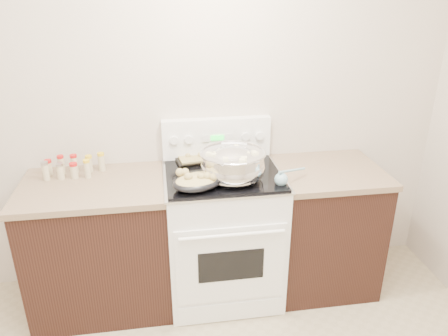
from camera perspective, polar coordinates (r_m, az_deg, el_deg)
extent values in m
cube|color=beige|center=(3.03, -7.84, 8.72)|extent=(4.00, 0.05, 2.70)
cube|color=black|center=(3.11, -15.71, -10.01)|extent=(0.90, 0.64, 0.88)
cube|color=brown|center=(2.89, -16.70, -2.36)|extent=(0.93, 0.67, 0.04)
cube|color=black|center=(3.28, 12.67, -7.80)|extent=(0.70, 0.64, 0.88)
cube|color=brown|center=(3.07, 13.42, -0.43)|extent=(0.73, 0.67, 0.04)
cube|color=white|center=(3.09, -0.14, -8.86)|extent=(0.76, 0.66, 0.92)
cube|color=white|center=(2.81, 0.92, -12.57)|extent=(0.70, 0.01, 0.55)
cube|color=black|center=(2.81, 0.94, -12.66)|extent=(0.42, 0.01, 0.22)
cylinder|color=white|center=(2.64, 1.10, -8.77)|extent=(0.65, 0.02, 0.02)
cube|color=white|center=(3.05, 0.86, -18.25)|extent=(0.70, 0.01, 0.14)
cube|color=silver|center=(2.86, -0.15, -0.96)|extent=(0.78, 0.68, 0.01)
cube|color=black|center=(2.86, -0.15, -0.74)|extent=(0.74, 0.64, 0.01)
cube|color=white|center=(3.07, -0.99, 3.98)|extent=(0.76, 0.07, 0.28)
cylinder|color=white|center=(3.00, -6.56, 3.61)|extent=(0.06, 0.02, 0.06)
cylinder|color=white|center=(3.01, -4.66, 3.72)|extent=(0.06, 0.02, 0.06)
cylinder|color=white|center=(3.06, 2.85, 4.12)|extent=(0.06, 0.02, 0.06)
cylinder|color=white|center=(3.08, 4.68, 4.21)|extent=(0.06, 0.02, 0.06)
cube|color=#19E533|center=(3.03, -0.88, 3.96)|extent=(0.09, 0.00, 0.04)
cube|color=silver|center=(3.02, -2.39, 3.87)|extent=(0.05, 0.00, 0.05)
cube|color=silver|center=(3.04, 0.62, 4.03)|extent=(0.05, 0.00, 0.05)
ellipsoid|color=silver|center=(2.74, 1.16, 0.14)|extent=(0.46, 0.46, 0.24)
cylinder|color=silver|center=(2.77, 1.15, -1.29)|extent=(0.22, 0.22, 0.01)
torus|color=silver|center=(2.70, 1.18, 2.04)|extent=(0.41, 0.41, 0.02)
cylinder|color=silver|center=(2.73, 1.16, 0.65)|extent=(0.39, 0.39, 0.14)
cylinder|color=brown|center=(2.71, 1.17, 1.80)|extent=(0.37, 0.37, 0.00)
cube|color=beige|center=(2.73, 2.61, 2.12)|extent=(0.04, 0.04, 0.03)
cube|color=beige|center=(2.69, -2.00, 1.77)|extent=(0.04, 0.04, 0.03)
cube|color=beige|center=(2.70, 1.99, 1.91)|extent=(0.05, 0.05, 0.03)
cube|color=beige|center=(2.74, -0.44, 2.19)|extent=(0.04, 0.04, 0.03)
cube|color=beige|center=(2.81, 1.61, 2.76)|extent=(0.04, 0.04, 0.03)
cube|color=beige|center=(2.76, 1.60, 2.39)|extent=(0.03, 0.03, 0.02)
cube|color=beige|center=(2.63, 1.55, 1.31)|extent=(0.04, 0.04, 0.03)
cube|color=beige|center=(2.70, -1.11, 1.89)|extent=(0.03, 0.03, 0.02)
cube|color=beige|center=(2.69, 2.88, 1.80)|extent=(0.04, 0.04, 0.03)
cube|color=beige|center=(2.67, -1.39, 1.63)|extent=(0.04, 0.04, 0.03)
cube|color=beige|center=(2.72, 3.93, 1.98)|extent=(0.03, 0.03, 0.02)
cube|color=beige|center=(2.61, 2.59, 1.08)|extent=(0.04, 0.04, 0.03)
cube|color=beige|center=(2.61, 0.21, 1.07)|extent=(0.04, 0.04, 0.03)
cube|color=beige|center=(2.58, 2.38, 0.83)|extent=(0.04, 0.04, 0.03)
cube|color=beige|center=(2.68, -0.84, 1.73)|extent=(0.03, 0.03, 0.02)
cube|color=beige|center=(2.70, 4.09, 1.82)|extent=(0.04, 0.04, 0.03)
cube|color=beige|center=(2.75, 0.07, 2.29)|extent=(0.04, 0.04, 0.03)
ellipsoid|color=black|center=(2.64, -3.43, -1.83)|extent=(0.38, 0.33, 0.08)
ellipsoid|color=tan|center=(2.64, -3.43, -1.59)|extent=(0.34, 0.29, 0.06)
sphere|color=tan|center=(2.66, -5.80, -0.56)|extent=(0.05, 0.05, 0.05)
sphere|color=tan|center=(2.61, -2.23, -1.07)|extent=(0.05, 0.05, 0.05)
sphere|color=tan|center=(2.67, -5.10, -0.54)|extent=(0.05, 0.05, 0.05)
sphere|color=tan|center=(2.60, -1.30, -1.11)|extent=(0.04, 0.04, 0.04)
sphere|color=tan|center=(2.62, -1.87, -0.93)|extent=(0.04, 0.04, 0.04)
sphere|color=tan|center=(2.60, -3.02, -1.10)|extent=(0.05, 0.05, 0.05)
sphere|color=tan|center=(2.60, -4.68, -1.16)|extent=(0.05, 0.05, 0.05)
sphere|color=tan|center=(2.60, -1.35, -1.17)|extent=(0.05, 0.05, 0.05)
cube|color=black|center=(3.10, -2.59, 1.53)|extent=(0.45, 0.35, 0.02)
cube|color=tan|center=(3.09, -2.60, 1.74)|extent=(0.41, 0.30, 0.02)
sphere|color=tan|center=(3.05, -1.98, 1.69)|extent=(0.04, 0.04, 0.04)
sphere|color=tan|center=(3.03, 0.12, 1.63)|extent=(0.04, 0.04, 0.04)
sphere|color=tan|center=(3.09, -0.54, 1.91)|extent=(0.04, 0.04, 0.04)
sphere|color=tan|center=(3.12, -4.25, 2.23)|extent=(0.04, 0.04, 0.04)
sphere|color=tan|center=(3.16, -3.39, 2.43)|extent=(0.04, 0.04, 0.04)
sphere|color=tan|center=(3.05, -3.07, 1.70)|extent=(0.04, 0.04, 0.04)
sphere|color=tan|center=(3.08, -2.50, 1.88)|extent=(0.04, 0.04, 0.04)
sphere|color=tan|center=(3.05, -4.74, 1.59)|extent=(0.04, 0.04, 0.04)
sphere|color=tan|center=(3.12, -3.81, 2.09)|extent=(0.03, 0.03, 0.03)
sphere|color=tan|center=(3.14, -2.59, 2.32)|extent=(0.04, 0.04, 0.04)
cylinder|color=tan|center=(2.89, 0.81, -0.15)|extent=(0.11, 0.26, 0.01)
sphere|color=tan|center=(2.79, 0.34, -0.96)|extent=(0.04, 0.04, 0.04)
sphere|color=#77A2B2|center=(2.71, 7.48, -1.49)|extent=(0.08, 0.08, 0.08)
cylinder|color=#77A2B2|center=(2.78, 8.89, -0.31)|extent=(0.23, 0.17, 0.07)
cylinder|color=#BFB28C|center=(3.10, -21.90, -0.06)|extent=(0.04, 0.04, 0.09)
cylinder|color=#B21414|center=(3.08, -22.05, 0.82)|extent=(0.05, 0.05, 0.02)
cylinder|color=#BFB28C|center=(3.07, -20.46, 0.26)|extent=(0.04, 0.04, 0.11)
cylinder|color=#B21414|center=(3.05, -20.63, 1.38)|extent=(0.04, 0.04, 0.02)
cylinder|color=#BFB28C|center=(3.07, -18.94, 0.40)|extent=(0.04, 0.04, 0.11)
cylinder|color=#B21414|center=(3.05, -19.10, 1.49)|extent=(0.05, 0.05, 0.02)
cylinder|color=#BFB28C|center=(3.05, -17.17, 0.40)|extent=(0.04, 0.04, 0.10)
cylinder|color=gold|center=(3.03, -17.30, 1.41)|extent=(0.04, 0.04, 0.02)
cylinder|color=#BFB28C|center=(3.04, -15.69, 0.63)|extent=(0.04, 0.04, 0.11)
cylinder|color=gold|center=(3.02, -15.82, 1.75)|extent=(0.05, 0.05, 0.02)
cylinder|color=#BFB28C|center=(3.02, -22.25, -0.51)|extent=(0.04, 0.04, 0.11)
cylinder|color=#B2B2B7|center=(2.99, -22.43, 0.59)|extent=(0.04, 0.04, 0.02)
cylinder|color=#BFB28C|center=(3.00, -20.57, -0.53)|extent=(0.05, 0.05, 0.09)
cylinder|color=#B2B2B7|center=(2.98, -20.71, 0.43)|extent=(0.05, 0.05, 0.02)
cylinder|color=#BFB28C|center=(2.98, -18.97, -0.48)|extent=(0.05, 0.05, 0.09)
cylinder|color=#B21414|center=(2.96, -19.11, 0.45)|extent=(0.05, 0.05, 0.02)
cylinder|color=#BFB28C|center=(2.96, -17.41, -0.25)|extent=(0.04, 0.04, 0.11)
cylinder|color=gold|center=(2.94, -17.56, 0.87)|extent=(0.04, 0.04, 0.02)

